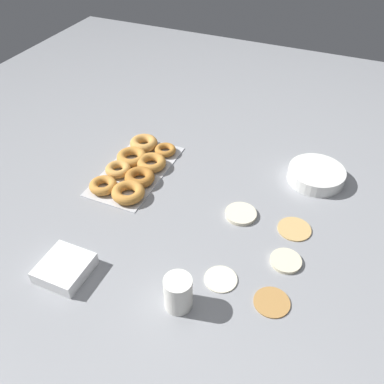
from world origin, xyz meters
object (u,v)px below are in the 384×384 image
(pancake_0, at_px, (221,279))
(pancake_1, at_px, (286,261))
(pancake_2, at_px, (241,214))
(pancake_4, at_px, (294,228))
(container_stack, at_px, (65,268))
(pancake_3, at_px, (272,302))
(paper_cup, at_px, (180,293))
(batter_bowl, at_px, (316,175))
(donut_tray, at_px, (135,167))

(pancake_0, bearing_deg, pancake_1, 131.44)
(pancake_1, relative_size, pancake_2, 0.89)
(pancake_0, xyz_separation_m, pancake_2, (-0.26, -0.03, 0.00))
(pancake_4, xyz_separation_m, container_stack, (0.42, -0.54, 0.02))
(pancake_4, relative_size, container_stack, 0.77)
(pancake_3, bearing_deg, pancake_1, 179.68)
(pancake_3, distance_m, container_stack, 0.56)
(pancake_0, xyz_separation_m, pancake_3, (0.02, 0.15, 0.00))
(pancake_4, xyz_separation_m, paper_cup, (0.38, -0.21, 0.05))
(pancake_1, relative_size, batter_bowl, 0.46)
(pancake_2, height_order, pancake_3, pancake_2)
(pancake_2, distance_m, pancake_3, 0.33)
(pancake_1, xyz_separation_m, pancake_4, (-0.14, -0.01, -0.00))
(pancake_1, bearing_deg, paper_cup, -41.24)
(pancake_0, relative_size, pancake_1, 1.02)
(pancake_2, bearing_deg, batter_bowl, 146.16)
(pancake_4, bearing_deg, pancake_3, 0.99)
(pancake_0, bearing_deg, pancake_4, 151.98)
(batter_bowl, bearing_deg, pancake_4, -2.65)
(pancake_4, bearing_deg, paper_cup, -28.78)
(pancake_2, distance_m, pancake_4, 0.17)
(pancake_2, height_order, paper_cup, paper_cup)
(pancake_3, height_order, donut_tray, donut_tray)
(pancake_0, bearing_deg, container_stack, -69.68)
(pancake_1, distance_m, pancake_3, 0.15)
(pancake_0, height_order, batter_bowl, batter_bowl)
(pancake_4, bearing_deg, batter_bowl, 177.35)
(pancake_0, xyz_separation_m, pancake_1, (-0.13, 0.15, 0.00))
(pancake_1, height_order, container_stack, container_stack)
(pancake_1, bearing_deg, pancake_2, -126.43)
(pancake_1, distance_m, donut_tray, 0.63)
(pancake_4, bearing_deg, container_stack, -52.58)
(pancake_0, distance_m, pancake_2, 0.26)
(donut_tray, bearing_deg, pancake_2, 81.30)
(pancake_4, bearing_deg, pancake_1, 2.40)
(pancake_0, height_order, container_stack, container_stack)
(pancake_0, relative_size, pancake_2, 0.90)
(pancake_3, distance_m, paper_cup, 0.24)
(pancake_0, bearing_deg, donut_tray, -125.98)
(paper_cup, bearing_deg, container_stack, -84.42)
(pancake_3, height_order, paper_cup, paper_cup)
(donut_tray, bearing_deg, pancake_1, 71.90)
(pancake_2, relative_size, paper_cup, 1.01)
(batter_bowl, xyz_separation_m, paper_cup, (0.65, -0.22, 0.03))
(pancake_4, height_order, paper_cup, paper_cup)
(container_stack, bearing_deg, pancake_4, 127.42)
(pancake_1, height_order, donut_tray, donut_tray)
(donut_tray, xyz_separation_m, paper_cup, (0.44, 0.38, 0.03))
(container_stack, bearing_deg, pancake_3, 103.63)
(pancake_1, xyz_separation_m, paper_cup, (0.25, -0.22, 0.04))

